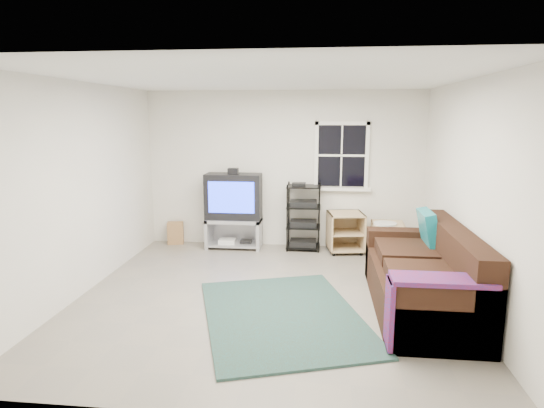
# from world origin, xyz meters

# --- Properties ---
(room) EXTENTS (4.60, 4.62, 4.60)m
(room) POSITION_xyz_m (0.95, 2.27, 1.48)
(room) COLOR slate
(room) RESTS_ON ground
(tv_unit) EXTENTS (0.92, 0.46, 1.35)m
(tv_unit) POSITION_xyz_m (-0.81, 2.05, 0.74)
(tv_unit) COLOR #A6A6AF
(tv_unit) RESTS_ON ground
(av_rack) EXTENTS (0.55, 0.40, 1.11)m
(av_rack) POSITION_xyz_m (0.35, 2.08, 0.48)
(av_rack) COLOR black
(av_rack) RESTS_ON ground
(side_table_left) EXTENTS (0.63, 0.63, 0.65)m
(side_table_left) POSITION_xyz_m (1.03, 2.05, 0.35)
(side_table_left) COLOR tan
(side_table_left) RESTS_ON ground
(side_table_right) EXTENTS (0.52, 0.53, 0.57)m
(side_table_right) POSITION_xyz_m (1.67, 1.83, 0.32)
(side_table_right) COLOR tan
(side_table_right) RESTS_ON ground
(sofa) EXTENTS (1.01, 2.27, 1.04)m
(sofa) POSITION_xyz_m (1.82, -0.18, 0.37)
(sofa) COLOR black
(sofa) RESTS_ON ground
(shag_rug) EXTENTS (2.26, 2.66, 0.03)m
(shag_rug) POSITION_xyz_m (0.23, -0.55, 0.01)
(shag_rug) COLOR black
(shag_rug) RESTS_ON ground
(paper_bag) EXTENTS (0.30, 0.23, 0.38)m
(paper_bag) POSITION_xyz_m (-1.87, 2.17, 0.19)
(paper_bag) COLOR #9C6946
(paper_bag) RESTS_ON ground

